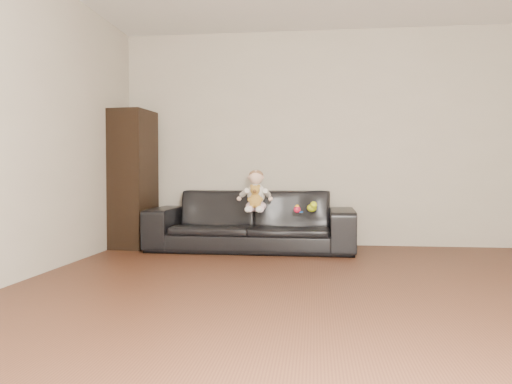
# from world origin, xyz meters

# --- Properties ---
(floor) EXTENTS (5.50, 5.50, 0.00)m
(floor) POSITION_xyz_m (0.00, 0.00, 0.00)
(floor) COLOR #49281A
(floor) RESTS_ON ground
(wall_back) EXTENTS (5.00, 0.00, 5.00)m
(wall_back) POSITION_xyz_m (0.00, 2.75, 1.30)
(wall_back) COLOR #B4AA97
(wall_back) RESTS_ON ground
(sofa) EXTENTS (2.32, 0.94, 0.67)m
(sofa) POSITION_xyz_m (-0.87, 2.25, 0.34)
(sofa) COLOR black
(sofa) RESTS_ON floor
(cabinet) EXTENTS (0.45, 0.59, 1.61)m
(cabinet) POSITION_xyz_m (-2.28, 2.29, 0.80)
(cabinet) COLOR black
(cabinet) RESTS_ON floor
(shelf_item) EXTENTS (0.20, 0.26, 0.28)m
(shelf_item) POSITION_xyz_m (-2.26, 2.29, 1.17)
(shelf_item) COLOR silver
(shelf_item) RESTS_ON cabinet
(baby) EXTENTS (0.34, 0.41, 0.47)m
(baby) POSITION_xyz_m (-0.81, 2.13, 0.65)
(baby) COLOR silver
(baby) RESTS_ON sofa
(teddy_bear) EXTENTS (0.15, 0.15, 0.25)m
(teddy_bear) POSITION_xyz_m (-0.80, 1.98, 0.62)
(teddy_bear) COLOR #AE8231
(teddy_bear) RESTS_ON sofa
(toy_green) EXTENTS (0.14, 0.15, 0.09)m
(toy_green) POSITION_xyz_m (-0.19, 2.16, 0.49)
(toy_green) COLOR #D1E81B
(toy_green) RESTS_ON sofa
(toy_rattle) EXTENTS (0.10, 0.10, 0.08)m
(toy_rattle) POSITION_xyz_m (-0.34, 2.00, 0.48)
(toy_rattle) COLOR red
(toy_rattle) RESTS_ON sofa
(toy_blue_disc) EXTENTS (0.11, 0.11, 0.01)m
(toy_blue_disc) POSITION_xyz_m (-0.32, 2.09, 0.45)
(toy_blue_disc) COLOR blue
(toy_blue_disc) RESTS_ON sofa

